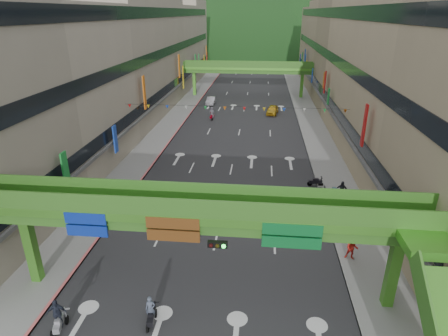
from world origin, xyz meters
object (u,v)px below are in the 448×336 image
object	(u,v)px
car_yellow	(272,110)
scooter_rider_near	(151,312)
overpass_near	(218,227)
car_silver	(211,101)
pedestrian_red	(352,250)
scooter_rider_mid	(208,213)

from	to	relation	value
car_yellow	scooter_rider_near	bearing A→B (deg)	-90.08
overpass_near	car_silver	size ratio (longest dim) A/B	6.41
overpass_near	pedestrian_red	bearing A→B (deg)	29.12
car_silver	car_yellow	xyz separation A→B (m)	(11.43, -6.11, 0.02)
overpass_near	scooter_rider_near	world-z (taller)	overpass_near
pedestrian_red	scooter_rider_mid	bearing A→B (deg)	174.47
scooter_rider_near	scooter_rider_mid	size ratio (longest dim) A/B	0.86
overpass_near	pedestrian_red	size ratio (longest dim) A/B	16.19
scooter_rider_near	car_silver	size ratio (longest dim) A/B	0.43
scooter_rider_mid	car_yellow	xyz separation A→B (m)	(5.91, 37.04, -0.39)
overpass_near	car_silver	bearing A→B (deg)	98.10
scooter_rider_near	car_silver	world-z (taller)	scooter_rider_near
overpass_near	pedestrian_red	distance (m)	11.04
car_yellow	pedestrian_red	world-z (taller)	pedestrian_red
car_yellow	overpass_near	bearing A→B (deg)	-86.18
scooter_rider_near	car_silver	xyz separation A→B (m)	(-3.86, 54.05, -0.13)
scooter_rider_mid	car_silver	size ratio (longest dim) A/B	0.50
car_silver	pedestrian_red	size ratio (longest dim) A/B	2.53
overpass_near	car_yellow	size ratio (longest dim) A/B	6.44
pedestrian_red	car_silver	bearing A→B (deg)	122.83
car_silver	car_yellow	world-z (taller)	car_yellow
scooter_rider_near	pedestrian_red	bearing A→B (deg)	30.03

